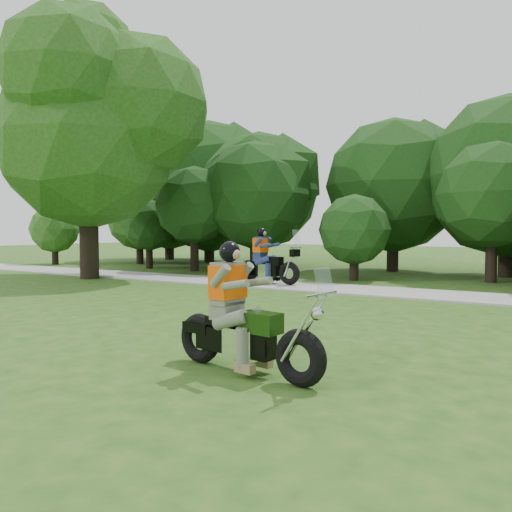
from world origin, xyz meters
The scene contains 6 objects.
ground centered at (0.00, 0.00, 0.00)m, with size 100.00×100.00×0.00m, color #234D16.
walkway centered at (0.00, 8.00, 0.03)m, with size 60.00×2.20×0.06m, color #9A9A95.
tree_line centered at (0.46, 14.90, 3.67)m, with size 40.31×11.86×7.78m.
big_tree_west centered at (-10.54, 6.85, 5.76)m, with size 8.64×6.56×9.96m.
chopper_motorcycle centered at (0.82, -0.74, 0.61)m, with size 2.30×0.74×1.65m.
touring_motorcycle centered at (-3.94, 8.01, 0.71)m, with size 2.36×0.80×1.80m.
Camera 1 is at (4.20, -5.91, 1.79)m, focal length 35.00 mm.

